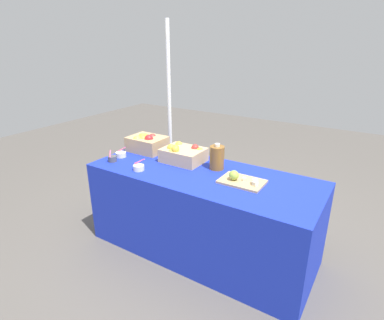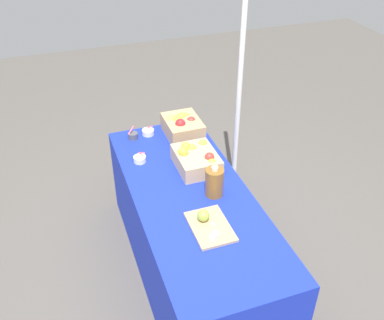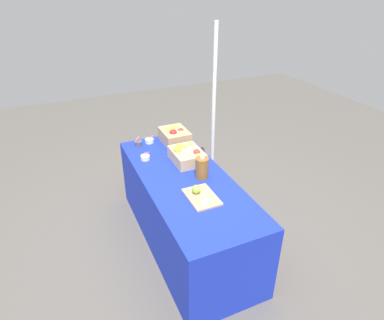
{
  "view_description": "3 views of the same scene",
  "coord_description": "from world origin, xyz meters",
  "px_view_note": "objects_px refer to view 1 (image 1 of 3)",
  "views": [
    {
      "loc": [
        1.18,
        -2.02,
        1.75
      ],
      "look_at": [
        -0.11,
        0.01,
        0.83
      ],
      "focal_mm": 29.33,
      "sensor_mm": 36.0,
      "label": 1
    },
    {
      "loc": [
        2.14,
        -0.74,
        2.57
      ],
      "look_at": [
        -0.0,
        0.01,
        1.01
      ],
      "focal_mm": 40.89,
      "sensor_mm": 36.0,
      "label": 2
    },
    {
      "loc": [
        2.37,
        -0.99,
        2.35
      ],
      "look_at": [
        -0.0,
        0.07,
        0.91
      ],
      "focal_mm": 31.07,
      "sensor_mm": 36.0,
      "label": 3
    }
  ],
  "objects_px": {
    "sample_bowl_mid": "(121,154)",
    "sample_bowl_far": "(112,159)",
    "apple_crate_left": "(147,143)",
    "cider_jug": "(217,158)",
    "apple_crate_middle": "(183,154)",
    "cutting_board_front": "(241,180)",
    "sample_bowl_near": "(139,167)",
    "tent_pole": "(169,115)"
  },
  "relations": [
    {
      "from": "sample_bowl_mid",
      "to": "sample_bowl_far",
      "type": "relative_size",
      "value": 0.98
    },
    {
      "from": "apple_crate_left",
      "to": "cider_jug",
      "type": "height_order",
      "value": "cider_jug"
    },
    {
      "from": "sample_bowl_far",
      "to": "apple_crate_middle",
      "type": "bearing_deg",
      "value": 32.92
    },
    {
      "from": "cutting_board_front",
      "to": "sample_bowl_mid",
      "type": "height_order",
      "value": "sample_bowl_mid"
    },
    {
      "from": "sample_bowl_mid",
      "to": "sample_bowl_near",
      "type": "bearing_deg",
      "value": -23.61
    },
    {
      "from": "apple_crate_middle",
      "to": "cutting_board_front",
      "type": "height_order",
      "value": "apple_crate_middle"
    },
    {
      "from": "cider_jug",
      "to": "sample_bowl_far",
      "type": "bearing_deg",
      "value": -158.02
    },
    {
      "from": "sample_bowl_near",
      "to": "sample_bowl_mid",
      "type": "distance_m",
      "value": 0.39
    },
    {
      "from": "cutting_board_front",
      "to": "cider_jug",
      "type": "relative_size",
      "value": 1.5
    },
    {
      "from": "sample_bowl_near",
      "to": "sample_bowl_mid",
      "type": "bearing_deg",
      "value": 156.39
    },
    {
      "from": "sample_bowl_mid",
      "to": "cider_jug",
      "type": "bearing_deg",
      "value": 13.9
    },
    {
      "from": "cutting_board_front",
      "to": "tent_pole",
      "type": "relative_size",
      "value": 0.17
    },
    {
      "from": "apple_crate_left",
      "to": "cider_jug",
      "type": "bearing_deg",
      "value": -3.01
    },
    {
      "from": "apple_crate_middle",
      "to": "sample_bowl_mid",
      "type": "bearing_deg",
      "value": -158.88
    },
    {
      "from": "apple_crate_middle",
      "to": "cider_jug",
      "type": "height_order",
      "value": "cider_jug"
    },
    {
      "from": "cider_jug",
      "to": "tent_pole",
      "type": "relative_size",
      "value": 0.11
    },
    {
      "from": "sample_bowl_mid",
      "to": "sample_bowl_far",
      "type": "xyz_separation_m",
      "value": [
        0.02,
        -0.13,
        0.0
      ]
    },
    {
      "from": "apple_crate_left",
      "to": "cider_jug",
      "type": "distance_m",
      "value": 0.79
    },
    {
      "from": "cutting_board_front",
      "to": "tent_pole",
      "type": "height_order",
      "value": "tent_pole"
    },
    {
      "from": "sample_bowl_far",
      "to": "cider_jug",
      "type": "distance_m",
      "value": 0.93
    },
    {
      "from": "cider_jug",
      "to": "sample_bowl_near",
      "type": "bearing_deg",
      "value": -144.89
    },
    {
      "from": "tent_pole",
      "to": "apple_crate_middle",
      "type": "bearing_deg",
      "value": -45.69
    },
    {
      "from": "apple_crate_middle",
      "to": "cutting_board_front",
      "type": "distance_m",
      "value": 0.64
    },
    {
      "from": "apple_crate_left",
      "to": "sample_bowl_mid",
      "type": "distance_m",
      "value": 0.28
    },
    {
      "from": "sample_bowl_mid",
      "to": "cider_jug",
      "type": "height_order",
      "value": "cider_jug"
    },
    {
      "from": "sample_bowl_far",
      "to": "tent_pole",
      "type": "xyz_separation_m",
      "value": [
        -0.04,
        0.93,
        0.21
      ]
    },
    {
      "from": "apple_crate_left",
      "to": "sample_bowl_mid",
      "type": "xyz_separation_m",
      "value": [
        -0.09,
        -0.26,
        -0.06
      ]
    },
    {
      "from": "sample_bowl_mid",
      "to": "tent_pole",
      "type": "relative_size",
      "value": 0.05
    },
    {
      "from": "cutting_board_front",
      "to": "apple_crate_middle",
      "type": "bearing_deg",
      "value": 166.95
    },
    {
      "from": "cutting_board_front",
      "to": "cider_jug",
      "type": "xyz_separation_m",
      "value": [
        -0.29,
        0.15,
        0.08
      ]
    },
    {
      "from": "apple_crate_middle",
      "to": "tent_pole",
      "type": "relative_size",
      "value": 0.18
    },
    {
      "from": "apple_crate_middle",
      "to": "sample_bowl_near",
      "type": "xyz_separation_m",
      "value": [
        -0.2,
        -0.37,
        -0.04
      ]
    },
    {
      "from": "apple_crate_middle",
      "to": "sample_bowl_near",
      "type": "distance_m",
      "value": 0.42
    },
    {
      "from": "apple_crate_middle",
      "to": "sample_bowl_mid",
      "type": "relative_size",
      "value": 3.73
    },
    {
      "from": "sample_bowl_far",
      "to": "tent_pole",
      "type": "height_order",
      "value": "tent_pole"
    },
    {
      "from": "apple_crate_left",
      "to": "cutting_board_front",
      "type": "height_order",
      "value": "apple_crate_left"
    },
    {
      "from": "apple_crate_left",
      "to": "apple_crate_middle",
      "type": "bearing_deg",
      "value": -6.04
    },
    {
      "from": "cutting_board_front",
      "to": "sample_bowl_near",
      "type": "height_order",
      "value": "sample_bowl_near"
    },
    {
      "from": "apple_crate_middle",
      "to": "cutting_board_front",
      "type": "bearing_deg",
      "value": -13.05
    },
    {
      "from": "tent_pole",
      "to": "sample_bowl_mid",
      "type": "bearing_deg",
      "value": -88.39
    },
    {
      "from": "apple_crate_left",
      "to": "sample_bowl_far",
      "type": "distance_m",
      "value": 0.4
    },
    {
      "from": "apple_crate_left",
      "to": "apple_crate_middle",
      "type": "xyz_separation_m",
      "value": [
        0.45,
        -0.05,
        -0.01
      ]
    }
  ]
}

